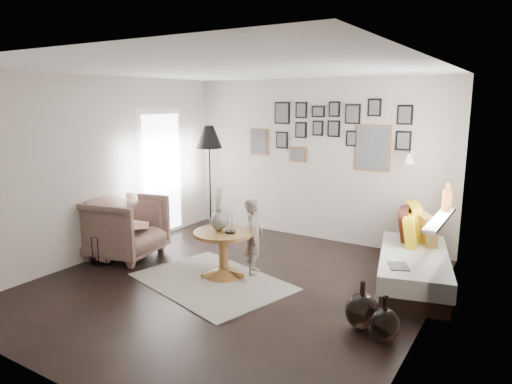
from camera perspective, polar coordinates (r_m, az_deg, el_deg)
The scene contains 23 objects.
ground at distance 5.79m, azimuth -3.08°, elevation -11.52°, with size 4.80×4.80×0.00m, color black.
wall_back at distance 7.49m, azimuth 7.35°, elevation 3.97°, with size 4.50×4.50×0.00m, color #ACA196.
wall_front at distance 3.76m, azimuth -24.69°, elevation -4.31°, with size 4.50×4.50×0.00m, color #ACA196.
wall_left at distance 6.94m, azimuth -18.66°, elevation 2.89°, with size 4.80×4.80×0.00m, color #ACA196.
wall_right at distance 4.55m, azimuth 20.73°, elevation -1.44°, with size 4.80×4.80×0.00m, color #ACA196.
ceiling at distance 5.35m, azimuth -3.39°, elevation 15.09°, with size 4.80×4.80×0.00m, color white.
door_left at distance 7.78m, azimuth -11.69°, elevation 2.23°, with size 0.00×2.14×2.14m.
window_right at distance 5.93m, azimuth 22.32°, elevation -2.35°, with size 0.15×1.32×1.30m.
gallery_wall at distance 7.32m, azimuth 9.44°, elevation 7.22°, with size 2.74×0.03×1.08m.
wall_sconce at distance 6.73m, azimuth 18.56°, elevation 4.04°, with size 0.18×0.36×0.16m.
rug at distance 5.89m, azimuth -5.54°, elevation -11.08°, with size 1.90×1.33×0.01m, color beige.
pedestal_table at distance 5.98m, azimuth -4.07°, elevation -7.92°, with size 0.77×0.77×0.60m.
vase at distance 5.90m, azimuth -4.66°, elevation -3.20°, with size 0.22×0.22×0.55m.
candles at distance 5.78m, azimuth -3.25°, elevation -3.78°, with size 0.13×0.13×0.29m.
daybed at distance 6.07m, azimuth 19.30°, elevation -8.32°, with size 1.20×1.96×0.89m.
magazine_on_daybed at distance 5.44m, azimuth 17.39°, elevation -8.84°, with size 0.20×0.27×0.01m, color black.
armchair at distance 6.91m, azimuth -16.06°, elevation -4.23°, with size 0.95×0.98×0.89m, color brown.
armchair_cushion at distance 6.91m, azimuth -15.60°, elevation -3.92°, with size 0.40×0.40×0.10m, color white.
floor_lamp at distance 7.59m, azimuth -5.87°, elevation 6.34°, with size 0.43×0.43×1.85m.
magazine_basket at distance 6.81m, azimuth -18.60°, elevation -6.76°, with size 0.38×0.38×0.41m.
demijohn_large at distance 4.82m, azimuth 13.06°, elevation -14.24°, with size 0.33×0.33×0.49m.
demijohn_small at distance 4.66m, azimuth 15.74°, elevation -15.62°, with size 0.29×0.29×0.45m.
child at distance 5.98m, azimuth -0.29°, elevation -5.63°, with size 0.37×0.24×1.01m, color #665750.
Camera 1 is at (3.06, -4.37, 2.25)m, focal length 32.00 mm.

